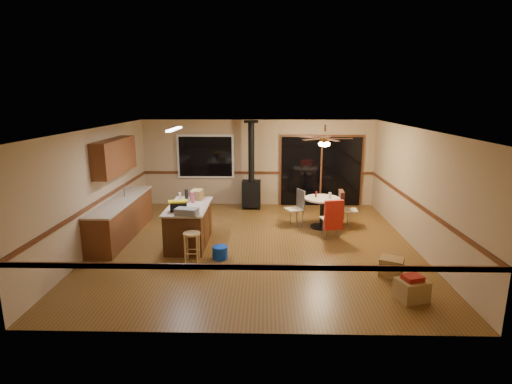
{
  "coord_description": "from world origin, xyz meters",
  "views": [
    {
      "loc": [
        0.2,
        -8.51,
        3.24
      ],
      "look_at": [
        0.0,
        0.3,
        1.15
      ],
      "focal_mm": 28.0,
      "sensor_mm": 36.0,
      "label": 1
    }
  ],
  "objects_px": {
    "box_under_window": "(202,203)",
    "box_corner_a": "(412,290)",
    "blue_bucket": "(220,253)",
    "toolbox_grey": "(187,212)",
    "chair_left": "(298,204)",
    "chair_right": "(342,204)",
    "box_corner_b": "(391,267)",
    "wood_stove": "(251,184)",
    "kitchen_island": "(189,225)",
    "toolbox_black": "(178,207)",
    "bar_stool": "(192,247)",
    "chair_near": "(333,215)",
    "dining_table": "(322,207)"
  },
  "relations": [
    {
      "from": "chair_left",
      "to": "box_corner_a",
      "type": "bearing_deg",
      "value": -67.99
    },
    {
      "from": "blue_bucket",
      "to": "chair_left",
      "type": "relative_size",
      "value": 0.59
    },
    {
      "from": "box_corner_a",
      "to": "box_corner_b",
      "type": "height_order",
      "value": "box_corner_a"
    },
    {
      "from": "blue_bucket",
      "to": "toolbox_grey",
      "type": "bearing_deg",
      "value": 170.57
    },
    {
      "from": "kitchen_island",
      "to": "box_under_window",
      "type": "distance_m",
      "value": 2.91
    },
    {
      "from": "bar_stool",
      "to": "chair_right",
      "type": "xyz_separation_m",
      "value": [
        3.42,
        2.33,
        0.29
      ]
    },
    {
      "from": "toolbox_black",
      "to": "box_under_window",
      "type": "distance_m",
      "value": 3.41
    },
    {
      "from": "bar_stool",
      "to": "box_corner_a",
      "type": "bearing_deg",
      "value": -20.68
    },
    {
      "from": "toolbox_black",
      "to": "chair_right",
      "type": "height_order",
      "value": "toolbox_black"
    },
    {
      "from": "toolbox_black",
      "to": "blue_bucket",
      "type": "relative_size",
      "value": 1.1
    },
    {
      "from": "toolbox_grey",
      "to": "box_corner_a",
      "type": "distance_m",
      "value": 4.44
    },
    {
      "from": "dining_table",
      "to": "box_corner_b",
      "type": "relative_size",
      "value": 2.19
    },
    {
      "from": "box_corner_a",
      "to": "box_corner_b",
      "type": "distance_m",
      "value": 0.94
    },
    {
      "from": "toolbox_grey",
      "to": "bar_stool",
      "type": "height_order",
      "value": "toolbox_grey"
    },
    {
      "from": "chair_right",
      "to": "box_corner_b",
      "type": "relative_size",
      "value": 1.71
    },
    {
      "from": "wood_stove",
      "to": "blue_bucket",
      "type": "height_order",
      "value": "wood_stove"
    },
    {
      "from": "chair_near",
      "to": "toolbox_grey",
      "type": "bearing_deg",
      "value": -160.97
    },
    {
      "from": "box_corner_b",
      "to": "toolbox_grey",
      "type": "bearing_deg",
      "value": 168.42
    },
    {
      "from": "wood_stove",
      "to": "chair_near",
      "type": "height_order",
      "value": "wood_stove"
    },
    {
      "from": "kitchen_island",
      "to": "wood_stove",
      "type": "distance_m",
      "value": 3.33
    },
    {
      "from": "toolbox_black",
      "to": "chair_left",
      "type": "bearing_deg",
      "value": 34.36
    },
    {
      "from": "dining_table",
      "to": "chair_left",
      "type": "xyz_separation_m",
      "value": [
        -0.6,
        0.14,
        0.06
      ]
    },
    {
      "from": "toolbox_black",
      "to": "chair_right",
      "type": "distance_m",
      "value": 4.19
    },
    {
      "from": "kitchen_island",
      "to": "bar_stool",
      "type": "distance_m",
      "value": 1.05
    },
    {
      "from": "toolbox_grey",
      "to": "toolbox_black",
      "type": "relative_size",
      "value": 1.32
    },
    {
      "from": "box_corner_a",
      "to": "kitchen_island",
      "type": "bearing_deg",
      "value": 148.97
    },
    {
      "from": "bar_stool",
      "to": "blue_bucket",
      "type": "distance_m",
      "value": 0.6
    },
    {
      "from": "box_under_window",
      "to": "bar_stool",
      "type": "bearing_deg",
      "value": -83.91
    },
    {
      "from": "toolbox_grey",
      "to": "box_under_window",
      "type": "xyz_separation_m",
      "value": [
        -0.28,
        3.61,
        -0.78
      ]
    },
    {
      "from": "blue_bucket",
      "to": "box_under_window",
      "type": "height_order",
      "value": "box_under_window"
    },
    {
      "from": "blue_bucket",
      "to": "chair_near",
      "type": "height_order",
      "value": "chair_near"
    },
    {
      "from": "wood_stove",
      "to": "blue_bucket",
      "type": "bearing_deg",
      "value": -97.56
    },
    {
      "from": "wood_stove",
      "to": "box_corner_b",
      "type": "relative_size",
      "value": 6.15
    },
    {
      "from": "box_corner_a",
      "to": "toolbox_black",
      "type": "bearing_deg",
      "value": 154.23
    },
    {
      "from": "wood_stove",
      "to": "chair_right",
      "type": "height_order",
      "value": "wood_stove"
    },
    {
      "from": "chair_right",
      "to": "box_corner_a",
      "type": "distance_m",
      "value": 3.84
    },
    {
      "from": "toolbox_black",
      "to": "box_under_window",
      "type": "height_order",
      "value": "toolbox_black"
    },
    {
      "from": "chair_near",
      "to": "box_corner_a",
      "type": "relative_size",
      "value": 1.52
    },
    {
      "from": "chair_left",
      "to": "chair_near",
      "type": "height_order",
      "value": "same"
    },
    {
      "from": "chair_right",
      "to": "box_corner_b",
      "type": "height_order",
      "value": "chair_right"
    },
    {
      "from": "dining_table",
      "to": "box_corner_a",
      "type": "xyz_separation_m",
      "value": [
        0.96,
        -3.73,
        -0.36
      ]
    },
    {
      "from": "blue_bucket",
      "to": "box_corner_b",
      "type": "distance_m",
      "value": 3.36
    },
    {
      "from": "dining_table",
      "to": "box_corner_a",
      "type": "distance_m",
      "value": 3.87
    },
    {
      "from": "box_under_window",
      "to": "box_corner_a",
      "type": "distance_m",
      "value": 6.87
    },
    {
      "from": "blue_bucket",
      "to": "box_corner_a",
      "type": "bearing_deg",
      "value": -26.26
    },
    {
      "from": "toolbox_black",
      "to": "blue_bucket",
      "type": "distance_m",
      "value": 1.32
    },
    {
      "from": "wood_stove",
      "to": "chair_right",
      "type": "relative_size",
      "value": 3.6
    },
    {
      "from": "chair_right",
      "to": "box_under_window",
      "type": "relative_size",
      "value": 1.43
    },
    {
      "from": "chair_near",
      "to": "box_corner_b",
      "type": "xyz_separation_m",
      "value": [
        0.78,
        -1.91,
        -0.43
      ]
    },
    {
      "from": "box_corner_a",
      "to": "box_under_window",
      "type": "bearing_deg",
      "value": 128.61
    }
  ]
}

